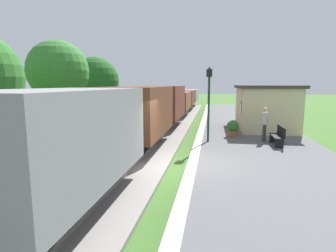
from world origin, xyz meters
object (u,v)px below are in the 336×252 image
at_px(station_hut, 264,107).
at_px(lamp_post_near, 209,90).
at_px(tree_trackside_far, 58,71).
at_px(freight_train, 168,104).
at_px(tree_field_left, 95,81).
at_px(person_waiting, 265,123).
at_px(bench_near_hut, 278,135).
at_px(potted_planter, 233,128).

bearing_deg(station_hut, lamp_post_near, -125.63).
bearing_deg(station_hut, tree_trackside_far, -175.48).
relative_size(freight_train, tree_field_left, 7.05).
bearing_deg(tree_field_left, person_waiting, -35.62).
xyz_separation_m(bench_near_hut, tree_trackside_far, (-13.53, 4.17, 3.27)).
distance_m(station_hut, bench_near_hut, 5.35).
bearing_deg(tree_field_left, station_hut, -19.87).
xyz_separation_m(freight_train, potted_planter, (4.59, -5.96, -0.83)).
bearing_deg(lamp_post_near, freight_train, 113.64).
distance_m(lamp_post_near, tree_trackside_far, 11.02).
distance_m(freight_train, tree_field_left, 7.72).
xyz_separation_m(station_hut, tree_field_left, (-13.88, 5.02, 1.76)).
height_order(freight_train, lamp_post_near, lamp_post_near).
bearing_deg(potted_planter, tree_trackside_far, 168.80).
bearing_deg(tree_trackside_far, lamp_post_near, -20.43).
bearing_deg(bench_near_hut, tree_trackside_far, 162.87).
xyz_separation_m(station_hut, lamp_post_near, (-3.52, -4.91, 1.15)).
xyz_separation_m(freight_train, bench_near_hut, (6.54, -7.84, -0.83)).
bearing_deg(freight_train, tree_trackside_far, -152.33).
height_order(bench_near_hut, lamp_post_near, lamp_post_near).
distance_m(station_hut, tree_trackside_far, 14.03).
height_order(freight_train, station_hut, station_hut).
bearing_deg(station_hut, potted_planter, -123.19).
height_order(freight_train, person_waiting, freight_train).
xyz_separation_m(station_hut, tree_trackside_far, (-13.79, -1.09, 2.34)).
distance_m(freight_train, tree_trackside_far, 8.26).
distance_m(freight_train, person_waiting, 9.25).
relative_size(bench_near_hut, tree_trackside_far, 0.25).
bearing_deg(potted_planter, station_hut, 56.81).
relative_size(bench_near_hut, tree_field_left, 0.27).
distance_m(station_hut, tree_field_left, 14.87).
height_order(bench_near_hut, tree_trackside_far, tree_trackside_far).
xyz_separation_m(freight_train, person_waiting, (6.06, -6.98, -0.37)).
bearing_deg(potted_planter, person_waiting, -34.61).
height_order(freight_train, tree_field_left, tree_field_left).
bearing_deg(person_waiting, station_hut, -78.85).
height_order(station_hut, bench_near_hut, station_hut).
bearing_deg(bench_near_hut, freight_train, 129.86).
height_order(station_hut, tree_trackside_far, tree_trackside_far).
height_order(station_hut, lamp_post_near, lamp_post_near).
distance_m(potted_planter, tree_field_left, 14.63).
bearing_deg(freight_train, lamp_post_near, -66.36).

